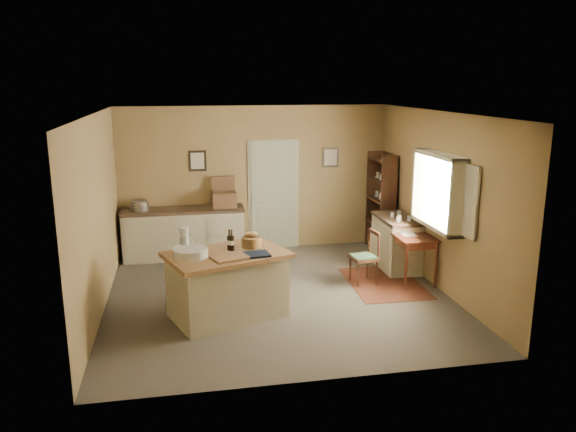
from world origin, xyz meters
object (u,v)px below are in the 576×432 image
work_island (227,283)px  right_cabinet (397,243)px  writing_desk (411,240)px  desk_chair (364,258)px  sideboard (184,231)px  shelving_unit (383,202)px

work_island → right_cabinet: (3.01, 1.48, -0.02)m
writing_desk → desk_chair: (-0.78, 0.01, -0.26)m
work_island → writing_desk: size_ratio=1.92×
desk_chair → right_cabinet: 0.97m
sideboard → desk_chair: 3.36m
writing_desk → shelving_unit: (0.15, 1.70, 0.25)m
work_island → desk_chair: size_ratio=2.17×
shelving_unit → writing_desk: bearing=-95.0°
writing_desk → shelving_unit: shelving_unit is taller
desk_chair → right_cabinet: bearing=29.5°
writing_desk → right_cabinet: right_cabinet is taller
sideboard → shelving_unit: (3.69, -0.23, 0.44)m
work_island → writing_desk: (3.01, 0.90, 0.19)m
desk_chair → shelving_unit: size_ratio=0.45×
shelving_unit → sideboard: bearing=176.5°
work_island → right_cabinet: bearing=6.5°
right_cabinet → writing_desk: bearing=-90.0°
desk_chair → shelving_unit: shelving_unit is taller
sideboard → work_island: bearing=-79.3°
work_island → shelving_unit: shelving_unit is taller
sideboard → writing_desk: sideboard is taller
writing_desk → sideboard: bearing=151.5°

